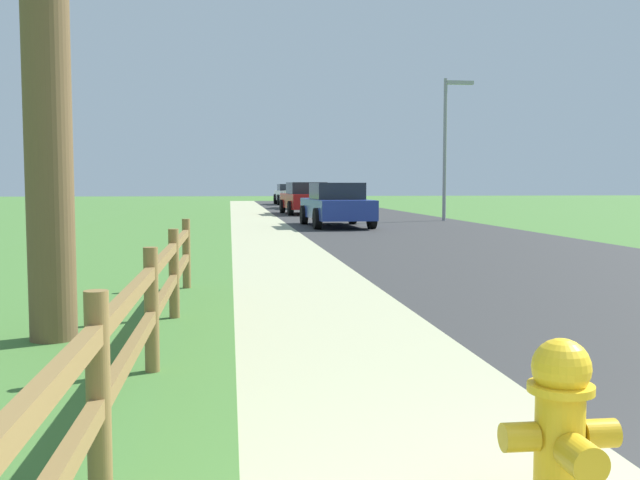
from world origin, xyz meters
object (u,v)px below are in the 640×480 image
object	(u,v)px
parked_car_red	(306,198)
parked_car_beige	(303,195)
parked_car_white	(290,194)
street_lamp	(448,135)
parked_suv_blue	(336,205)
fire_hydrant	(561,426)

from	to	relation	value
parked_car_red	parked_car_beige	size ratio (longest dim) A/B	1.01
parked_car_white	street_lamp	bearing A→B (deg)	-79.61
parked_car_red	parked_suv_blue	bearing A→B (deg)	-90.13
parked_suv_blue	parked_car_white	distance (m)	26.50
parked_car_beige	parked_car_white	bearing A→B (deg)	90.74
fire_hydrant	parked_car_beige	size ratio (longest dim) A/B	0.17
parked_suv_blue	parked_car_white	size ratio (longest dim) A/B	1.10
parked_car_beige	parked_car_white	world-z (taller)	parked_car_beige
parked_car_white	street_lamp	distance (m)	23.72
parked_suv_blue	parked_car_red	xyz separation A→B (m)	(0.02, 10.09, 0.03)
parked_car_red	parked_car_beige	bearing A→B (deg)	85.01
parked_suv_blue	parked_car_beige	size ratio (longest dim) A/B	1.03
parked_car_beige	fire_hydrant	bearing A→B (deg)	-94.22
fire_hydrant	parked_suv_blue	size ratio (longest dim) A/B	0.16
parked_suv_blue	street_lamp	xyz separation A→B (m)	(4.88, 3.30, 2.60)
parked_suv_blue	fire_hydrant	bearing A→B (deg)	-95.85
fire_hydrant	parked_car_beige	bearing A→B (deg)	85.78
parked_car_beige	street_lamp	bearing A→B (deg)	-74.53
parked_car_white	street_lamp	world-z (taller)	street_lamp
parked_suv_blue	street_lamp	bearing A→B (deg)	34.08
fire_hydrant	parked_car_red	distance (m)	31.44
fire_hydrant	parked_car_white	xyz separation A→B (m)	(2.81, 47.77, 0.34)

